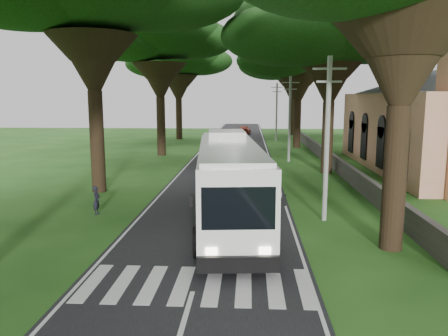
# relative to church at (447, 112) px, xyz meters

# --- Properties ---
(ground) EXTENTS (140.00, 140.00, 0.00)m
(ground) POSITION_rel_church_xyz_m (-17.86, -21.55, -4.91)
(ground) COLOR #1F4915
(ground) RESTS_ON ground
(road) EXTENTS (8.00, 120.00, 0.04)m
(road) POSITION_rel_church_xyz_m (-17.86, 3.45, -4.90)
(road) COLOR black
(road) RESTS_ON ground
(crosswalk) EXTENTS (8.00, 3.00, 0.01)m
(crosswalk) POSITION_rel_church_xyz_m (-17.86, -23.55, -4.91)
(crosswalk) COLOR silver
(crosswalk) RESTS_ON ground
(property_wall) EXTENTS (0.35, 50.00, 1.20)m
(property_wall) POSITION_rel_church_xyz_m (-8.86, 2.45, -4.31)
(property_wall) COLOR #383533
(property_wall) RESTS_ON ground
(church) EXTENTS (14.00, 24.00, 11.60)m
(church) POSITION_rel_church_xyz_m (0.00, 0.00, 0.00)
(church) COLOR tan
(church) RESTS_ON ground
(pole_near) EXTENTS (1.60, 0.24, 8.00)m
(pole_near) POSITION_rel_church_xyz_m (-12.36, -15.55, -0.73)
(pole_near) COLOR gray
(pole_near) RESTS_ON ground
(pole_mid) EXTENTS (1.60, 0.24, 8.00)m
(pole_mid) POSITION_rel_church_xyz_m (-12.36, 4.45, -0.73)
(pole_mid) COLOR gray
(pole_mid) RESTS_ON ground
(pole_far) EXTENTS (1.60, 0.24, 8.00)m
(pole_far) POSITION_rel_church_xyz_m (-12.36, 24.45, -0.73)
(pole_far) COLOR gray
(pole_far) RESTS_ON ground
(tree_l_midb) EXTENTS (12.72, 12.72, 15.25)m
(tree_l_midb) POSITION_rel_church_xyz_m (-25.36, 8.45, 7.42)
(tree_l_midb) COLOR black
(tree_l_midb) RESTS_ON ground
(tree_l_far) EXTENTS (12.88, 12.88, 14.50)m
(tree_l_far) POSITION_rel_church_xyz_m (-26.36, 26.45, 6.68)
(tree_l_far) COLOR black
(tree_l_far) RESTS_ON ground
(tree_r_mida) EXTENTS (15.40, 15.40, 14.98)m
(tree_r_mida) POSITION_rel_church_xyz_m (-9.86, -1.55, 6.71)
(tree_r_mida) COLOR black
(tree_r_mida) RESTS_ON ground
(tree_r_midb) EXTENTS (13.34, 13.34, 14.23)m
(tree_r_midb) POSITION_rel_church_xyz_m (-10.36, 16.45, 6.33)
(tree_r_midb) COLOR black
(tree_r_midb) RESTS_ON ground
(tree_r_far) EXTENTS (15.55, 15.55, 15.41)m
(tree_r_far) POSITION_rel_church_xyz_m (-9.36, 34.45, 7.11)
(tree_r_far) COLOR black
(tree_r_far) RESTS_ON ground
(coach_bus) EXTENTS (4.04, 13.52, 3.93)m
(coach_bus) POSITION_rel_church_xyz_m (-17.07, -16.40, -2.79)
(coach_bus) COLOR white
(coach_bus) RESTS_ON ground
(distant_car_a) EXTENTS (1.85, 4.19, 1.40)m
(distant_car_a) POSITION_rel_church_xyz_m (-18.66, 15.72, -4.18)
(distant_car_a) COLOR #A9A9AE
(distant_car_a) RESTS_ON road
(distant_car_c) EXTENTS (2.25, 4.77, 1.35)m
(distant_car_c) POSITION_rel_church_xyz_m (-16.96, 35.54, -4.21)
(distant_car_c) COLOR maroon
(distant_car_c) RESTS_ON road
(pedestrian) EXTENTS (0.37, 0.55, 1.50)m
(pedestrian) POSITION_rel_church_xyz_m (-24.07, -15.08, -4.16)
(pedestrian) COLOR black
(pedestrian) RESTS_ON ground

